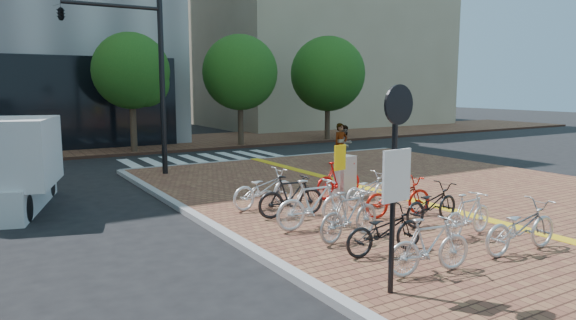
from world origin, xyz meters
TOP-DOWN VIEW (x-y plane):
  - ground at (0.00, 0.00)m, footprint 120.00×120.00m
  - kerb_north at (3.00, 12.00)m, footprint 14.00×0.25m
  - far_sidewalk at (0.00, 21.00)m, footprint 70.00×8.00m
  - building_beige at (18.00, 32.00)m, footprint 20.00×18.00m
  - crosswalk at (0.50, 14.00)m, footprint 7.50×4.00m
  - street_trees at (5.04, 17.45)m, footprint 16.20×4.60m
  - bike_0 at (-2.03, -2.56)m, footprint 1.77×0.75m
  - bike_1 at (-1.95, -1.30)m, footprint 1.84×0.75m
  - bike_2 at (-1.96, -0.19)m, footprint 1.87×0.84m
  - bike_3 at (-2.14, 0.93)m, footprint 1.98×0.65m
  - bike_4 at (-2.03, 2.12)m, footprint 1.84×0.71m
  - bike_5 at (-2.14, 3.37)m, footprint 2.07×0.96m
  - bike_6 at (0.41, -2.64)m, footprint 2.01×0.78m
  - bike_7 at (0.39, -1.37)m, footprint 1.69×0.66m
  - bike_8 at (0.51, -0.19)m, footprint 1.92×0.86m
  - bike_9 at (0.34, 0.78)m, footprint 2.00×0.94m
  - bike_10 at (0.44, 2.09)m, footprint 1.83×0.90m
  - bike_11 at (0.37, 3.34)m, footprint 1.89×0.81m
  - pedestrian_a at (4.12, 8.26)m, footprint 0.66×0.44m
  - pedestrian_b at (4.75, 8.80)m, footprint 0.88×0.74m
  - utility_box at (0.59, 3.32)m, footprint 0.63×0.51m
  - yellow_sign at (-0.02, 2.77)m, footprint 0.45×0.15m
  - notice_sign at (-3.18, -2.87)m, footprint 0.61×0.17m
  - traffic_light_pole at (-4.27, 10.17)m, footprint 3.58×1.38m
  - box_truck at (-8.19, 7.34)m, footprint 3.11×4.84m

SIDE VIEW (x-z plane):
  - ground at x=0.00m, z-range 0.00..0.00m
  - crosswalk at x=0.50m, z-range 0.00..0.01m
  - far_sidewalk at x=0.00m, z-range 0.00..0.15m
  - kerb_north at x=3.00m, z-range 0.00..0.15m
  - bike_10 at x=0.44m, z-range 0.15..1.07m
  - bike_1 at x=-1.95m, z-range 0.15..1.10m
  - bike_8 at x=0.51m, z-range 0.15..1.13m
  - bike_7 at x=0.39m, z-range 0.15..1.14m
  - bike_9 at x=0.34m, z-range 0.15..1.16m
  - bike_0 at x=-2.03m, z-range 0.15..1.18m
  - bike_6 at x=0.41m, z-range 0.15..1.19m
  - bike_5 at x=-2.14m, z-range 0.15..1.20m
  - bike_4 at x=-2.03m, z-range 0.15..1.23m
  - bike_2 at x=-1.96m, z-range 0.15..1.24m
  - bike_11 at x=0.37m, z-range 0.15..1.25m
  - bike_3 at x=-2.14m, z-range 0.15..1.32m
  - utility_box at x=0.59m, z-range 0.15..1.39m
  - pedestrian_b at x=4.75m, z-range 0.15..1.79m
  - pedestrian_a at x=4.12m, z-range 0.15..1.93m
  - box_truck at x=-8.19m, z-range -0.08..2.52m
  - yellow_sign at x=-0.02m, z-range 0.47..2.13m
  - notice_sign at x=-3.18m, z-range 0.58..3.90m
  - street_trees at x=5.04m, z-range 0.92..7.27m
  - traffic_light_pole at x=-4.27m, z-range 1.42..8.09m
  - building_beige at x=18.00m, z-range 0.00..18.00m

